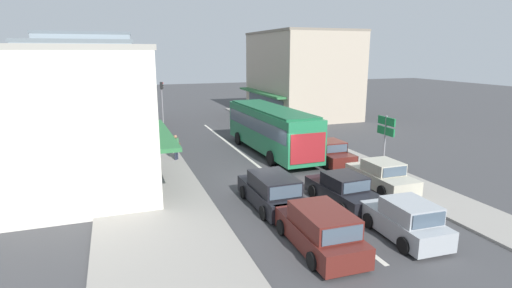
{
  "coord_description": "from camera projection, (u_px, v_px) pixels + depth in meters",
  "views": [
    {
      "loc": [
        -8.2,
        -19.88,
        6.98
      ],
      "look_at": [
        0.2,
        3.64,
        1.2
      ],
      "focal_mm": 28.0,
      "sensor_mm": 36.0,
      "label": 1
    }
  ],
  "objects": [
    {
      "name": "ground_plane",
      "position": [
        274.0,
        179.0,
        22.5
      ],
      "size": [
        140.0,
        140.0,
        0.0
      ],
      "primitive_type": "plane",
      "color": "#3F3F42"
    },
    {
      "name": "wagon_behind_bus_mid",
      "position": [
        319.0,
        229.0,
        14.35
      ],
      "size": [
        2.01,
        4.53,
        1.58
      ],
      "color": "#561E19",
      "rests_on": "ground"
    },
    {
      "name": "directional_road_sign",
      "position": [
        386.0,
        132.0,
        21.87
      ],
      "size": [
        0.1,
        1.4,
        3.6
      ],
      "color": "gray",
      "rests_on": "ground"
    },
    {
      "name": "parked_hatchback_kerb_rear",
      "position": [
        268.0,
        124.0,
        35.71
      ],
      "size": [
        1.83,
        3.71,
        1.54
      ],
      "color": "#1E6638",
      "rests_on": "ground"
    },
    {
      "name": "lane_centre_line",
      "position": [
        251.0,
        161.0,
        26.17
      ],
      "size": [
        0.2,
        28.0,
        0.01
      ],
      "primitive_type": "cube",
      "color": "silver",
      "rests_on": "ground"
    },
    {
      "name": "parked_sedan_kerb_front",
      "position": [
        381.0,
        176.0,
        20.83
      ],
      "size": [
        1.9,
        4.2,
        1.47
      ],
      "color": "#B7B29E",
      "rests_on": "ground"
    },
    {
      "name": "shopfront_mid_block",
      "position": [
        84.0,
        98.0,
        27.71
      ],
      "size": [
        7.66,
        8.22,
        7.72
      ],
      "color": "#84939E",
      "rests_on": "ground"
    },
    {
      "name": "traffic_light_downstreet",
      "position": [
        162.0,
        96.0,
        38.15
      ],
      "size": [
        0.33,
        0.24,
        4.2
      ],
      "color": "gray",
      "rests_on": "ground"
    },
    {
      "name": "sidewalk_left",
      "position": [
        142.0,
        161.0,
        25.77
      ],
      "size": [
        5.2,
        44.0,
        0.14
      ],
      "primitive_type": "cube",
      "color": "gray",
      "rests_on": "ground"
    },
    {
      "name": "shopfront_far_end",
      "position": [
        89.0,
        83.0,
        35.9
      ],
      "size": [
        8.27,
        9.05,
        8.55
      ],
      "color": "#84939E",
      "rests_on": "ground"
    },
    {
      "name": "shopfront_corner_near",
      "position": [
        73.0,
        121.0,
        19.77
      ],
      "size": [
        8.51,
        8.73,
        7.29
      ],
      "color": "silver",
      "rests_on": "ground"
    },
    {
      "name": "wagon_adjacent_lane_lead",
      "position": [
        272.0,
        191.0,
        18.26
      ],
      "size": [
        1.98,
        4.52,
        1.58
      ],
      "color": "black",
      "rests_on": "ground"
    },
    {
      "name": "hatchback_queue_far_back",
      "position": [
        406.0,
        221.0,
        15.18
      ],
      "size": [
        1.93,
        3.76,
        1.54
      ],
      "color": "#9EA3A8",
      "rests_on": "ground"
    },
    {
      "name": "parked_sedan_kerb_second",
      "position": [
        329.0,
        153.0,
        25.59
      ],
      "size": [
        1.95,
        4.23,
        1.47
      ],
      "color": "#561E19",
      "rests_on": "ground"
    },
    {
      "name": "building_right_far",
      "position": [
        301.0,
        74.0,
        44.06
      ],
      "size": [
        9.6,
        12.74,
        9.15
      ],
      "color": "#B2A38E",
      "rests_on": "ground"
    },
    {
      "name": "kerb_right",
      "position": [
        320.0,
        146.0,
        30.03
      ],
      "size": [
        2.8,
        44.0,
        0.12
      ],
      "primitive_type": "cube",
      "color": "gray",
      "rests_on": "ground"
    },
    {
      "name": "pedestrian_browsing_midblock",
      "position": [
        161.0,
        134.0,
        29.3
      ],
      "size": [
        0.43,
        0.43,
        1.63
      ],
      "color": "#333338",
      "rests_on": "sidewalk_left"
    },
    {
      "name": "pedestrian_with_handbag_near",
      "position": [
        176.0,
        146.0,
        25.78
      ],
      "size": [
        0.54,
        0.57,
        1.63
      ],
      "color": "#232838",
      "rests_on": "sidewalk_left"
    },
    {
      "name": "city_bus",
      "position": [
        271.0,
        127.0,
        27.79
      ],
      "size": [
        2.98,
        10.93,
        3.23
      ],
      "color": "#237A4C",
      "rests_on": "ground"
    },
    {
      "name": "sedan_adjacent_lane_trail",
      "position": [
        343.0,
        191.0,
        18.59
      ],
      "size": [
        2.05,
        4.28,
        1.47
      ],
      "color": "black",
      "rests_on": "ground"
    },
    {
      "name": "parked_sedan_kerb_third",
      "position": [
        293.0,
        135.0,
        31.0
      ],
      "size": [
        1.93,
        4.22,
        1.47
      ],
      "color": "#9EA3A8",
      "rests_on": "ground"
    }
  ]
}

